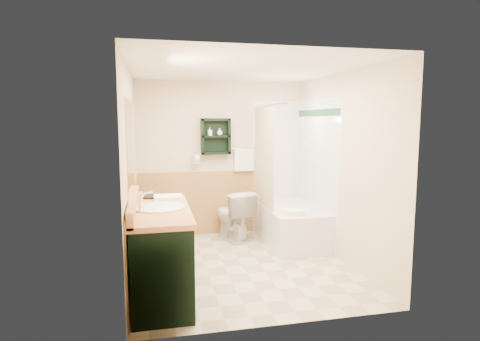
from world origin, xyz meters
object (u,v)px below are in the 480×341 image
toilet (233,215)px  soap_bottle_b (220,133)px  hair_dryer (196,159)px  vanity_book (144,188)px  vanity (161,252)px  bathtub (290,224)px  wall_shelf (216,136)px  soap_bottle_a (210,134)px

toilet → soap_bottle_b: bearing=-81.9°
hair_dryer → vanity_book: hair_dryer is taller
vanity → bathtub: 2.43m
toilet → soap_bottle_b: (-0.14, 0.30, 1.24)m
wall_shelf → soap_bottle_a: bearing=-176.9°
bathtub → soap_bottle_b: soap_bottle_b is taller
toilet → soap_bottle_b: soap_bottle_b is taller
wall_shelf → bathtub: size_ratio=0.37×
soap_bottle_b → vanity: bearing=-115.0°
hair_dryer → soap_bottle_b: soap_bottle_b is taller
toilet → soap_bottle_b: 1.28m
vanity_book → soap_bottle_b: soap_bottle_b is taller
hair_dryer → bathtub: bearing=-24.4°
bathtub → soap_bottle_b: (-0.96, 0.57, 1.34)m
toilet → vanity_book: 1.83m
toilet → vanity_book: bearing=24.4°
wall_shelf → bathtub: (1.03, -0.58, -1.28)m
vanity → soap_bottle_b: bearing=65.0°
wall_shelf → toilet: bearing=-55.4°
vanity_book → soap_bottle_b: 1.92m
toilet → hair_dryer: bearing=-50.6°
wall_shelf → vanity_book: bearing=-126.1°
hair_dryer → soap_bottle_a: 0.45m
vanity → toilet: size_ratio=1.91×
toilet → bathtub: bearing=143.5°
vanity → soap_bottle_b: soap_bottle_b is taller
soap_bottle_a → hair_dryer: bearing=171.8°
bathtub → vanity_book: vanity_book is taller
hair_dryer → toilet: hair_dryer is taller
hair_dryer → bathtub: hair_dryer is taller
wall_shelf → hair_dryer: 0.46m
vanity → bathtub: (1.92, 1.48, -0.19)m
hair_dryer → bathtub: 1.73m
vanity → vanity_book: 0.84m
bathtub → toilet: (-0.82, 0.27, 0.10)m
bathtub → vanity: bearing=-142.4°
vanity_book → soap_bottle_a: bearing=67.8°
vanity → vanity_book: (-0.17, 0.60, 0.57)m
bathtub → soap_bottle_a: bearing=153.0°
toilet → vanity_book: size_ratio=3.52×
soap_bottle_b → soap_bottle_a: bearing=180.0°
toilet → soap_bottle_b: size_ratio=6.98×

